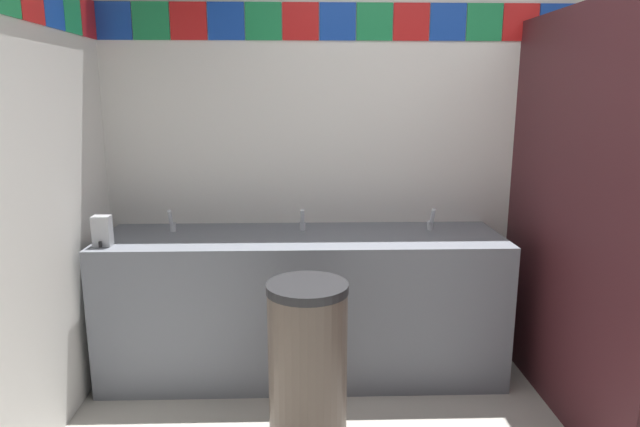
# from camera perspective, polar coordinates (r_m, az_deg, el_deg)

# --- Properties ---
(wall_back) EXTENTS (4.25, 0.09, 2.58)m
(wall_back) POSITION_cam_1_polar(r_m,az_deg,el_deg) (3.47, 14.17, 6.93)
(wall_back) COLOR white
(wall_back) RESTS_ON ground_plane
(vanity_counter) EXTENTS (2.24, 0.62, 0.82)m
(vanity_counter) POSITION_cam_1_polar(r_m,az_deg,el_deg) (3.20, -1.78, -9.24)
(vanity_counter) COLOR slate
(vanity_counter) RESTS_ON ground_plane
(faucet_left) EXTENTS (0.04, 0.10, 0.14)m
(faucet_left) POSITION_cam_1_polar(r_m,az_deg,el_deg) (3.24, -15.20, -1.00)
(faucet_left) COLOR silver
(faucet_left) RESTS_ON vanity_counter
(faucet_center) EXTENTS (0.04, 0.10, 0.14)m
(faucet_center) POSITION_cam_1_polar(r_m,az_deg,el_deg) (3.15, -1.84, -0.94)
(faucet_center) COLOR silver
(faucet_center) RESTS_ON vanity_counter
(faucet_right) EXTENTS (0.04, 0.10, 0.14)m
(faucet_right) POSITION_cam_1_polar(r_m,az_deg,el_deg) (3.23, 11.53, -0.83)
(faucet_right) COLOR silver
(faucet_right) RESTS_ON vanity_counter
(soap_dispenser) EXTENTS (0.09, 0.09, 0.16)m
(soap_dispenser) POSITION_cam_1_polar(r_m,az_deg,el_deg) (3.05, -21.79, -1.71)
(soap_dispenser) COLOR #B7BABF
(soap_dispenser) RESTS_ON vanity_counter
(stall_divider) EXTENTS (0.92, 1.45, 2.01)m
(stall_divider) POSITION_cam_1_polar(r_m,az_deg,el_deg) (2.79, 29.81, -1.57)
(stall_divider) COLOR #471E23
(stall_divider) RESTS_ON ground_plane
(toilet) EXTENTS (0.39, 0.49, 0.74)m
(toilet) POSITION_cam_1_polar(r_m,az_deg,el_deg) (3.68, 28.42, -9.83)
(toilet) COLOR white
(toilet) RESTS_ON ground_plane
(trash_bin) EXTENTS (0.37, 0.37, 0.78)m
(trash_bin) POSITION_cam_1_polar(r_m,az_deg,el_deg) (2.59, -1.29, -15.46)
(trash_bin) COLOR brown
(trash_bin) RESTS_ON ground_plane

